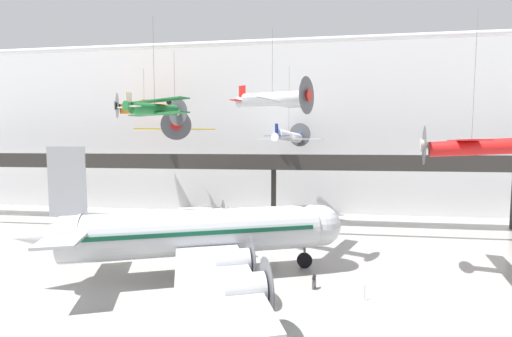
# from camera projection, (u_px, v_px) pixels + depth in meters

# --- Properties ---
(ground_plane) EXTENTS (260.00, 260.00, 0.00)m
(ground_plane) POSITION_uv_depth(u_px,v_px,m) (248.00, 293.00, 24.82)
(ground_plane) COLOR #9E9B96
(hangar_back_wall) EXTENTS (140.00, 3.00, 26.02)m
(hangar_back_wall) POSITION_uv_depth(u_px,v_px,m) (278.00, 129.00, 53.78)
(hangar_back_wall) COLOR white
(hangar_back_wall) RESTS_ON ground
(mezzanine_walkway) EXTENTS (110.00, 3.20, 9.36)m
(mezzanine_walkway) POSITION_uv_depth(u_px,v_px,m) (273.00, 166.00, 45.55)
(mezzanine_walkway) COLOR #2D2B28
(mezzanine_walkway) RESTS_ON ground
(ceiling_truss_beam) EXTENTS (120.00, 0.60, 0.60)m
(ceiling_truss_beam) POSITION_uv_depth(u_px,v_px,m) (267.00, 42.00, 36.32)
(ceiling_truss_beam) COLOR silver
(airliner_silver_main) EXTENTS (24.72, 28.85, 10.60)m
(airliner_silver_main) POSITION_uv_depth(u_px,v_px,m) (195.00, 233.00, 27.50)
(airliner_silver_main) COLOR #B7BABF
(airliner_silver_main) RESTS_ON ground
(suspended_plane_red_highwing) EXTENTS (7.52, 9.05, 11.94)m
(suspended_plane_red_highwing) POSITION_uv_depth(u_px,v_px,m) (471.00, 147.00, 26.61)
(suspended_plane_red_highwing) COLOR red
(suspended_plane_silver_racer) EXTENTS (7.84, 9.00, 7.90)m
(suspended_plane_silver_racer) POSITION_uv_depth(u_px,v_px,m) (272.00, 99.00, 31.47)
(suspended_plane_silver_racer) COLOR silver
(suspended_plane_green_biplane) EXTENTS (6.43, 5.72, 8.80)m
(suspended_plane_green_biplane) POSITION_uv_depth(u_px,v_px,m) (155.00, 109.00, 28.44)
(suspended_plane_green_biplane) COLOR #1E6B33
(suspended_plane_yellow_lowwing) EXTENTS (8.72, 7.55, 9.98)m
(suspended_plane_yellow_lowwing) POSITION_uv_depth(u_px,v_px,m) (175.00, 126.00, 38.86)
(suspended_plane_yellow_lowwing) COLOR yellow
(suspended_plane_orange_highwing) EXTENTS (8.16, 8.78, 7.07)m
(suspended_plane_orange_highwing) POSITION_uv_depth(u_px,v_px,m) (144.00, 108.00, 48.56)
(suspended_plane_orange_highwing) COLOR orange
(suspended_plane_white_twin) EXTENTS (9.23, 8.08, 10.77)m
(suspended_plane_white_twin) POSITION_uv_depth(u_px,v_px,m) (289.00, 136.00, 46.50)
(suspended_plane_white_twin) COLOR silver
(stanchion_barrier) EXTENTS (0.36, 0.36, 1.08)m
(stanchion_barrier) POSITION_uv_depth(u_px,v_px,m) (365.00, 295.00, 23.67)
(stanchion_barrier) COLOR #B2B5BA
(stanchion_barrier) RESTS_ON ground
(info_sign_pedestal) EXTENTS (0.37, 0.72, 1.24)m
(info_sign_pedestal) POSITION_uv_depth(u_px,v_px,m) (314.00, 283.00, 25.44)
(info_sign_pedestal) COLOR #4C4C51
(info_sign_pedestal) RESTS_ON ground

